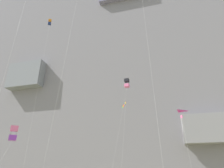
# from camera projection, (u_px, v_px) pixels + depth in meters

# --- Properties ---
(cliff_face) EXTENTS (180.00, 32.34, 80.56)m
(cliff_face) POSITION_uv_depth(u_px,v_px,m) (132.00, 58.00, 72.44)
(cliff_face) COLOR gray
(cliff_face) RESTS_ON ground
(kite_box_far_left) EXTENTS (3.57, 6.61, 7.89)m
(kite_box_far_left) POSITION_uv_depth(u_px,v_px,m) (14.00, 133.00, 25.32)
(kite_box_far_left) COLOR pink
(kite_box_far_left) RESTS_ON ground
(kite_box_low_right) EXTENTS (2.67, 4.24, 33.92)m
(kite_box_low_right) POSITION_uv_depth(u_px,v_px,m) (50.00, 23.00, 44.40)
(kite_box_low_right) COLOR orange
(kite_box_low_right) RESTS_ON ground
(kite_banner_upper_left) EXTENTS (1.38, 4.28, 13.97)m
(kite_banner_upper_left) POSITION_uv_depth(u_px,v_px,m) (124.00, 109.00, 36.39)
(kite_banner_upper_left) COLOR black
(kite_banner_upper_left) RESTS_ON ground
(kite_box_mid_center) EXTENTS (3.46, 5.12, 22.05)m
(kite_box_mid_center) POSITION_uv_depth(u_px,v_px,m) (127.00, 83.00, 45.63)
(kite_box_mid_center) COLOR black
(kite_box_mid_center) RESTS_ON ground
(kite_delta_low_left) EXTENTS (2.26, 4.10, 11.16)m
(kite_delta_low_left) POSITION_uv_depth(u_px,v_px,m) (179.00, 117.00, 33.68)
(kite_delta_low_left) COLOR #CC3399
(kite_delta_low_left) RESTS_ON ground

